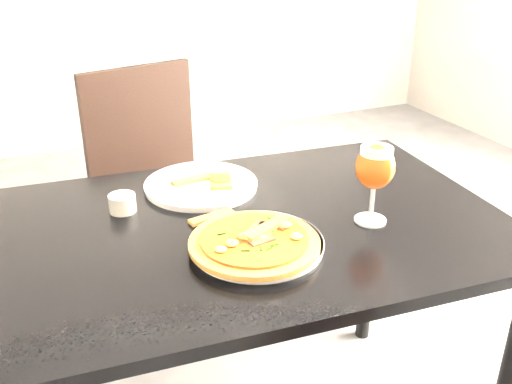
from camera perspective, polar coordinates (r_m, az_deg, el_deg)
name	(u,v)px	position (r m, az deg, el deg)	size (l,w,h in m)	color
dining_table	(256,253)	(1.42, -0.02, -6.08)	(1.26, 0.89, 0.75)	black
chair_far	(160,191)	(2.09, -9.59, 0.14)	(0.53, 0.53, 0.95)	black
plate_main	(257,244)	(1.26, 0.10, -5.22)	(0.29, 0.29, 0.02)	white
pizza	(255,241)	(1.24, -0.14, -4.93)	(0.29, 0.29, 0.03)	olive
plate_second	(201,185)	(1.55, -5.52, 0.70)	(0.30, 0.30, 0.02)	white
crust_scraps	(211,180)	(1.54, -4.50, 1.18)	(0.17, 0.11, 0.01)	olive
loose_crust	(212,217)	(1.39, -4.47, -2.51)	(0.12, 0.03, 0.01)	olive
sauce_cup	(122,202)	(1.45, -13.23, -1.02)	(0.07, 0.07, 0.04)	beige
beer_glass	(375,168)	(1.34, 11.84, 2.41)	(0.09, 0.09, 0.19)	silver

